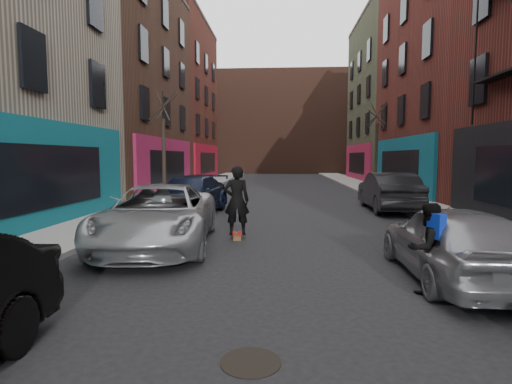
# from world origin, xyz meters

# --- Properties ---
(sidewalk_left) EXTENTS (2.50, 84.00, 0.13)m
(sidewalk_left) POSITION_xyz_m (-6.25, 30.00, 0.07)
(sidewalk_left) COLOR gray
(sidewalk_left) RESTS_ON ground
(sidewalk_right) EXTENTS (2.50, 84.00, 0.13)m
(sidewalk_right) POSITION_xyz_m (6.25, 30.00, 0.07)
(sidewalk_right) COLOR gray
(sidewalk_right) RESTS_ON ground
(building_far) EXTENTS (40.00, 10.00, 14.00)m
(building_far) POSITION_xyz_m (0.00, 56.00, 7.00)
(building_far) COLOR #47281E
(building_far) RESTS_ON ground
(tree_left_far) EXTENTS (2.00, 2.00, 6.50)m
(tree_left_far) POSITION_xyz_m (-6.20, 18.00, 3.38)
(tree_left_far) COLOR black
(tree_left_far) RESTS_ON sidewalk_left
(tree_right_far) EXTENTS (2.00, 2.00, 6.80)m
(tree_right_far) POSITION_xyz_m (6.20, 24.00, 3.53)
(tree_right_far) COLOR black
(tree_right_far) RESTS_ON sidewalk_right
(parked_left_far) EXTENTS (3.23, 5.99, 1.60)m
(parked_left_far) POSITION_xyz_m (-3.20, 7.37, 0.80)
(parked_left_far) COLOR #999DA1
(parked_left_far) RESTS_ON ground
(parked_left_end) EXTENTS (2.86, 5.58, 1.55)m
(parked_left_end) POSITION_xyz_m (-3.73, 12.99, 0.77)
(parked_left_end) COLOR black
(parked_left_end) RESTS_ON ground
(parked_right_far) EXTENTS (1.79, 4.34, 1.47)m
(parked_right_far) POSITION_xyz_m (3.20, 4.91, 0.74)
(parked_right_far) COLOR gray
(parked_right_far) RESTS_ON ground
(parked_right_end) EXTENTS (1.81, 5.03, 1.65)m
(parked_right_end) POSITION_xyz_m (4.60, 14.75, 0.82)
(parked_right_end) COLOR black
(parked_right_end) RESTS_ON ground
(skateboard) EXTENTS (0.32, 0.82, 0.10)m
(skateboard) POSITION_xyz_m (-1.29, 8.51, 0.05)
(skateboard) COLOR brown
(skateboard) RESTS_ON ground
(skateboarder) EXTENTS (0.78, 0.56, 1.97)m
(skateboarder) POSITION_xyz_m (-1.29, 8.51, 1.09)
(skateboarder) COLOR black
(skateboarder) RESTS_ON skateboard
(pedestrian) EXTENTS (0.91, 0.82, 1.56)m
(pedestrian) POSITION_xyz_m (2.47, 4.10, 0.79)
(pedestrian) COLOR black
(pedestrian) RESTS_ON ground
(manhole) EXTENTS (0.91, 0.91, 0.01)m
(manhole) POSITION_xyz_m (-0.37, 1.60, 0.01)
(manhole) COLOR black
(manhole) RESTS_ON ground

